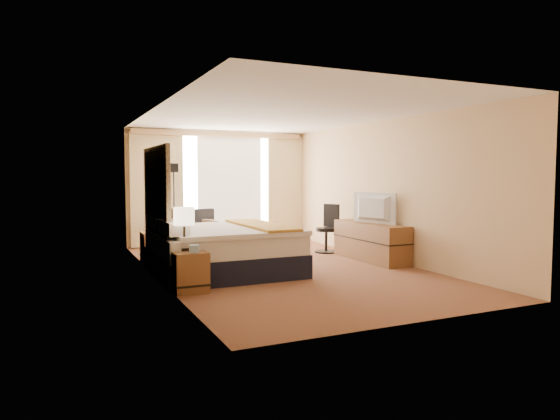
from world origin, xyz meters
name	(u,v)px	position (x,y,z in m)	size (l,w,h in m)	color
floor	(281,268)	(0.00, 0.00, 0.00)	(4.20, 7.00, 0.02)	#531817
ceiling	(281,115)	(0.00, 0.00, 2.60)	(4.20, 7.00, 0.02)	silver
wall_back	(219,187)	(0.00, 3.50, 1.30)	(4.20, 0.02, 2.60)	tan
wall_front	(419,202)	(0.00, -3.50, 1.30)	(4.20, 0.02, 2.60)	tan
wall_left	(156,194)	(-2.10, 0.00, 1.30)	(0.02, 7.00, 2.60)	tan
wall_right	(383,190)	(2.10, 0.00, 1.30)	(0.02, 7.00, 2.60)	tan
headboard	(156,195)	(-2.06, 0.20, 1.28)	(0.06, 1.85, 1.50)	black
nightstand_left	(189,271)	(-1.87, -1.05, 0.28)	(0.45, 0.52, 0.55)	brown
nightstand_right	(155,247)	(-1.87, 1.45, 0.28)	(0.45, 0.52, 0.55)	brown
media_dresser	(371,242)	(1.83, 0.00, 0.35)	(0.50, 1.80, 0.70)	brown
window	(229,186)	(0.25, 3.47, 1.32)	(2.30, 0.02, 2.30)	white
curtains	(220,183)	(0.00, 3.39, 1.41)	(4.12, 0.19, 2.56)	beige
bed	(223,249)	(-1.06, -0.05, 0.39)	(2.19, 2.01, 1.07)	black
loveseat	(197,237)	(-0.81, 2.49, 0.28)	(1.55, 1.21, 0.86)	#551C18
floor_lamp	(174,188)	(-1.15, 3.04, 1.30)	(0.23, 0.23, 1.84)	black
desk_chair	(328,231)	(1.60, 1.19, 0.44)	(0.49, 0.49, 0.99)	black
lamp_left	(184,217)	(-1.91, -0.98, 1.01)	(0.28, 0.28, 0.60)	black
lamp_right	(154,206)	(-1.86, 1.48, 1.02)	(0.29, 0.29, 0.60)	black
tissue_box	(194,249)	(-1.83, -1.20, 0.60)	(0.11, 0.11, 0.10)	#93BEE3
telephone	(157,231)	(-1.84, 1.34, 0.58)	(0.17, 0.13, 0.07)	black
television	(371,208)	(1.78, -0.07, 0.98)	(0.98, 0.13, 0.57)	black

